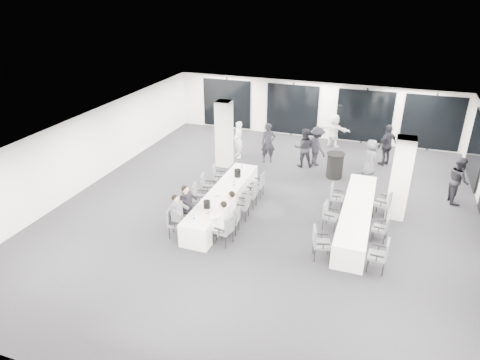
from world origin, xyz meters
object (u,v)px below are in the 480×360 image
Objects in this scene: chair_side_right_near at (381,254)px; standing_guest_c at (317,144)px; banquet_table_side at (356,217)px; chair_main_left_far at (218,175)px; chair_main_left_fourth at (207,186)px; standing_guest_a at (268,141)px; chair_side_right_far at (386,202)px; ice_bucket_near at (207,204)px; standing_guest_d at (388,142)px; chair_side_right_mid at (383,227)px; standing_guest_g at (238,137)px; chair_main_right_mid at (244,204)px; standing_guest_b at (304,145)px; chair_main_left_near at (174,221)px; chair_side_left_near at (319,241)px; standing_guest_h at (459,177)px; banquet_table_main at (223,201)px; standing_guest_f at (334,129)px; standing_guest_e at (370,155)px; chair_main_right_near at (226,229)px; cocktail_table at (335,165)px; chair_main_left_second at (184,210)px; chair_main_right_far at (259,183)px; chair_side_left_far at (335,195)px; chair_main_right_fourth at (252,193)px; chair_main_left_mid at (198,195)px; chair_side_left_mid at (329,214)px; ice_bucket_far at (237,173)px.

chair_side_right_near is 0.51× the size of standing_guest_c.
banquet_table_side is 5.36m from chair_main_left_far.
chair_main_left_fourth is 0.51× the size of standing_guest_a.
chair_side_right_far is 5.92m from ice_bucket_near.
standing_guest_d reaches higher than chair_side_right_near.
chair_side_right_mid is 0.48× the size of standing_guest_g.
chair_main_right_mid is 0.50× the size of standing_guest_b.
chair_side_left_near is at bearing 84.10° from chair_main_left_near.
standing_guest_d is at bearing 31.75° from standing_guest_h.
chair_side_right_near is (5.24, -1.71, 0.19)m from banquet_table_main.
banquet_table_main is 1.01m from chair_main_left_fourth.
standing_guest_f is (-2.61, 6.20, 0.31)m from chair_side_right_far.
standing_guest_e reaches higher than chair_side_right_far.
chair_main_left_far is 4.75m from standing_guest_c.
chair_main_right_near is (1.66, -3.44, -0.00)m from chair_main_left_far.
cocktail_table reaches higher than chair_main_left_far.
standing_guest_a is (-2.97, 0.67, 0.46)m from cocktail_table.
chair_main_left_far is 3.34m from standing_guest_g.
chair_main_left_second is 0.97× the size of chair_side_right_far.
banquet_table_side is 4.38m from standing_guest_h.
chair_main_left_second is 4.42m from chair_side_left_near.
banquet_table_side is at bearing -107.55° from chair_main_right_far.
standing_guest_c reaches higher than cocktail_table.
chair_side_right_far is (1.67, -0.07, 0.08)m from chair_side_left_far.
chair_side_right_mid is (4.40, -0.73, -0.05)m from chair_main_right_fourth.
chair_main_left_mid is 1.83m from chair_main_right_fourth.
standing_guest_f reaches higher than chair_main_left_fourth.
chair_main_left_fourth is at bearing 113.92° from ice_bucket_near.
chair_side_right_far is 7.30m from standing_guest_g.
banquet_table_side is 2.26m from chair_side_left_near.
standing_guest_h is at bearing 43.12° from banquet_table_side.
standing_guest_e is 0.93× the size of standing_guest_g.
standing_guest_h is at bearing -21.33° from chair_side_right_near.
standing_guest_b is (2.60, 3.22, 0.41)m from chair_main_left_far.
standing_guest_c is at bearing 38.10° from chair_side_right_mid.
chair_side_left_near is 1.10× the size of chair_side_left_far.
standing_guest_f is (0.38, 2.46, -0.06)m from standing_guest_c.
chair_side_left_mid is 3.23× the size of ice_bucket_far.
standing_guest_c reaches higher than chair_main_left_near.
standing_guest_d reaches higher than chair_side_right_mid.
chair_main_left_second reaches higher than chair_side_right_mid.
standing_guest_e is at bearing 9.89° from chair_side_right_near.
chair_main_right_near is 7.17m from standing_guest_c.
ice_bucket_far reaches higher than chair_main_right_near.
chair_side_right_near is at bearing 56.27° from chair_main_left_fourth.
chair_main_left_fourth is 1.06× the size of chair_main_right_mid.
cocktail_table is 1.48m from standing_guest_c.
ice_bucket_near reaches higher than chair_main_left_second.
standing_guest_g is (-1.17, 4.86, 0.56)m from banquet_table_main.
chair_side_left_mid is 5.76m from standing_guest_a.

